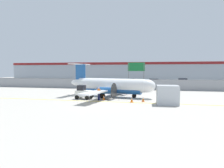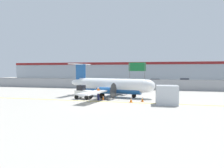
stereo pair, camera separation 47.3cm
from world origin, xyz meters
name	(u,v)px [view 1 (the left image)]	position (x,y,z in m)	size (l,w,h in m)	color
ground_plane	(101,101)	(0.00, 2.00, 0.00)	(140.00, 140.00, 0.01)	#ADA89E
perimeter_fence	(121,84)	(0.00, 18.00, 1.12)	(98.00, 0.10, 2.10)	gray
parking_lot_strip	(129,85)	(0.00, 29.50, 0.06)	(98.00, 17.00, 0.12)	#38383A
background_building	(135,72)	(0.00, 47.99, 3.26)	(91.00, 8.10, 6.50)	#A8B2BC
commuter_airplane	(112,86)	(0.44, 6.77, 1.60)	(13.54, 16.02, 4.92)	white
baggage_tug	(83,93)	(-2.89, 3.68, 0.86)	(2.42, 1.57, 1.88)	silver
ground_crew_worker	(99,93)	(-0.56, 3.12, 0.95)	(0.52, 0.46, 1.70)	#191E4C
cargo_container	(168,95)	(8.06, 1.54, 1.10)	(2.50, 2.12, 2.20)	#B7BCC1
traffic_cone_near_left	(104,98)	(0.08, 3.27, 0.31)	(0.36, 0.36, 0.64)	orange
traffic_cone_near_right	(143,99)	(5.22, 3.01, 0.31)	(0.36, 0.36, 0.64)	orange
traffic_cone_far_left	(132,100)	(3.89, 2.20, 0.31)	(0.36, 0.36, 0.64)	orange
traffic_cone_far_right	(83,93)	(-4.60, 8.23, 0.31)	(0.36, 0.36, 0.64)	orange
parked_car_0	(75,82)	(-13.06, 24.87, 0.89)	(4.28, 2.17, 1.58)	#B28C19
parked_car_1	(102,83)	(-5.72, 23.97, 0.89)	(4.25, 2.10, 1.58)	red
parked_car_2	(131,82)	(0.54, 29.23, 0.89)	(4.27, 2.15, 1.58)	slate
parked_car_3	(153,82)	(6.23, 30.15, 0.89)	(4.32, 2.27, 1.58)	black
parked_car_4	(183,81)	(14.10, 34.53, 0.89)	(4.21, 2.02, 1.58)	silver
highway_sign	(136,69)	(2.77, 20.35, 4.14)	(3.60, 0.14, 5.50)	slate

